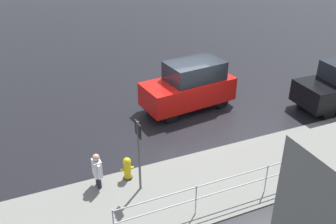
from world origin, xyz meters
TOP-DOWN VIEW (x-y plane):
  - ground_plane at (0.00, 0.00)m, footprint 60.00×60.00m
  - kerb_strip at (0.00, 4.20)m, footprint 24.00×3.20m
  - moving_hatchback at (-0.16, -0.67)m, footprint 4.08×2.16m
  - fire_hydrant at (3.81, 3.00)m, footprint 0.42×0.31m
  - pedestrian at (4.75, 3.03)m, footprint 0.25×0.57m
  - metal_railing at (0.23, 5.29)m, footprint 9.37×0.04m
  - sign_post at (3.61, 3.64)m, footprint 0.07×0.44m

SIDE VIEW (x-z plane):
  - ground_plane at x=0.00m, z-range 0.00..0.00m
  - kerb_strip at x=0.00m, z-range 0.00..0.04m
  - fire_hydrant at x=3.81m, z-range 0.00..0.80m
  - pedestrian at x=4.75m, z-range 0.07..1.29m
  - metal_railing at x=0.23m, z-range 0.20..1.25m
  - moving_hatchback at x=-0.16m, z-range 0.00..2.06m
  - sign_post at x=3.61m, z-range 0.38..2.78m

